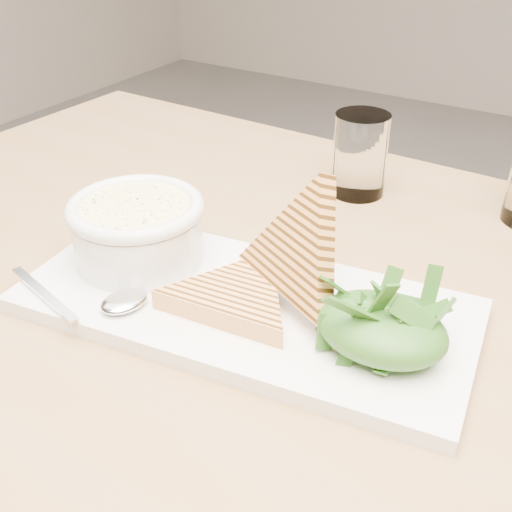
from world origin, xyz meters
The scene contains 13 objects.
table_top centered at (-0.10, 0.10, 0.72)m, with size 1.15×0.77×0.04m, color olive.
table_leg_bl centered at (-0.63, 0.43, 0.35)m, with size 0.06×0.06×0.70m, color olive.
platter centered at (-0.11, 0.06, 0.75)m, with size 0.41×0.18×0.02m, color white.
soup_bowl centered at (-0.24, 0.06, 0.78)m, with size 0.13×0.13×0.05m, color white.
soup centered at (-0.24, 0.06, 0.81)m, with size 0.11×0.11×0.01m, color #FAEC99.
bowl_rim centered at (-0.24, 0.06, 0.81)m, with size 0.13×0.13×0.01m, color white.
sandwich_flat centered at (-0.11, 0.05, 0.77)m, with size 0.15×0.15×0.02m, color #D28B46, non-canonical shape.
sandwich_lean centered at (-0.07, 0.09, 0.80)m, with size 0.15×0.15×0.08m, color #D28B46, non-canonical shape.
salad_base centered at (0.02, 0.06, 0.78)m, with size 0.11×0.08×0.04m, color #1C4011.
arugula_pile centered at (0.02, 0.06, 0.78)m, with size 0.11×0.10×0.05m, color #326B21, non-canonical shape.
spoon_bowl centered at (-0.19, -0.01, 0.76)m, with size 0.03×0.04×0.01m, color silver.
spoon_handle centered at (-0.27, -0.03, 0.76)m, with size 0.11×0.01×0.00m, color silver.
glass_near centered at (-0.13, 0.34, 0.79)m, with size 0.07×0.07×0.10m, color white.
Camera 1 is at (0.15, -0.34, 1.09)m, focal length 45.00 mm.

